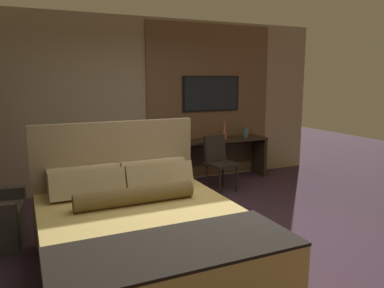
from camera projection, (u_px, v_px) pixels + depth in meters
ground_plane at (198, 246)px, 4.09m from camera, size 16.00×16.00×0.00m
wall_back_tv_panel at (142, 103)px, 6.25m from camera, size 7.20×0.09×2.80m
bed at (143, 236)px, 3.49m from camera, size 1.84×2.25×1.33m
desk at (215, 152)px, 6.70m from camera, size 1.90×0.46×0.74m
tv at (211, 94)px, 6.68m from camera, size 1.11×0.04×0.62m
desk_chair at (218, 158)px, 6.08m from camera, size 0.51×0.51×0.89m
vase_tall at (224, 128)px, 6.63m from camera, size 0.10×0.10×0.39m
vase_short at (246, 132)px, 6.88m from camera, size 0.10×0.10×0.18m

